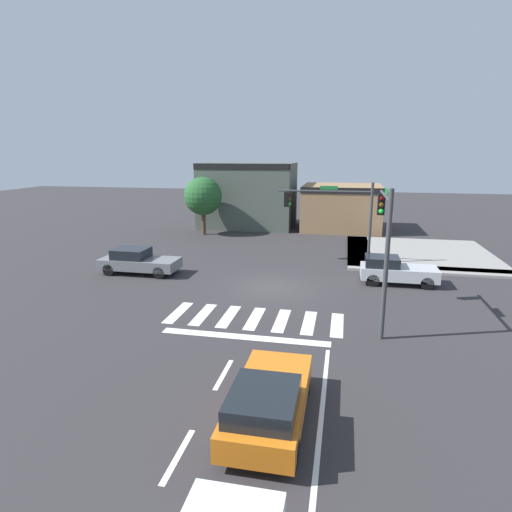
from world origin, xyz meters
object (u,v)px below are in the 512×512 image
Objects in this scene: roadside_tree at (203,196)px; traffic_signal_northeast at (332,208)px; car_silver at (395,270)px; car_orange at (268,401)px; car_gray at (138,261)px; traffic_signal_southeast at (384,230)px.

traffic_signal_northeast is at bearing -34.99° from roadside_tree.
car_orange is at bearing -108.20° from car_silver.
traffic_signal_northeast is at bearing 133.44° from car_silver.
roadside_tree is at bearing 90.50° from car_gray.
traffic_signal_southeast is 1.16× the size of roadside_tree.
car_gray is at bearing 70.17° from traffic_signal_southeast.
car_orange is at bearing 87.08° from traffic_signal_northeast.
traffic_signal_southeast reaches higher than car_gray.
traffic_signal_northeast reaches higher than car_gray.
traffic_signal_southeast is at bearing -19.83° from car_gray.
traffic_signal_northeast reaches higher than car_orange.
roadside_tree is at bearing 141.77° from car_silver.
car_gray is 14.96m from car_silver.
car_gray is 16.67m from car_orange.
car_gray is 13.06m from roadside_tree.
car_orange is at bearing -68.08° from roadside_tree.
traffic_signal_southeast is at bearing -52.11° from roadside_tree.
car_orange is at bearing -51.80° from car_gray.
traffic_signal_southeast is 6.83m from car_silver.
traffic_signal_southeast reaches higher than roadside_tree.
car_silver is at bearing -11.95° from traffic_signal_southeast.
car_orange is (-4.62, -14.05, -0.03)m from car_silver.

